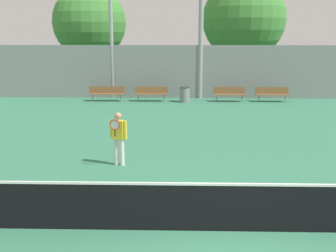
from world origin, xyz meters
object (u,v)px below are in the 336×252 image
(bench_courtside_near, at_px, (151,92))
(bench_by_gate, at_px, (107,92))
(tennis_player, at_px, (119,136))
(trash_bin, at_px, (185,94))
(bench_courtside_far, at_px, (229,93))
(tree_green_tall, at_px, (244,19))
(tree_green_broad, at_px, (90,23))
(bench_adjacent_court, at_px, (272,93))
(tennis_net, at_px, (234,207))

(bench_courtside_near, height_order, bench_by_gate, same)
(tennis_player, distance_m, bench_courtside_near, 11.47)
(tennis_player, height_order, trash_bin, tennis_player)
(bench_courtside_far, height_order, tree_green_tall, tree_green_tall)
(tennis_player, xyz_separation_m, trash_bin, (2.18, 11.21, -0.48))
(tree_green_broad, bearing_deg, bench_courtside_near, -52.00)
(bench_courtside_far, bearing_deg, tree_green_tall, 75.62)
(bench_courtside_far, height_order, bench_by_gate, same)
(bench_courtside_near, relative_size, tree_green_tall, 0.24)
(bench_adjacent_court, height_order, tree_green_broad, tree_green_broad)
(bench_by_gate, xyz_separation_m, tree_green_tall, (9.00, 7.03, 4.37))
(bench_adjacent_court, xyz_separation_m, bench_by_gate, (-9.70, 0.00, 0.00))
(bench_courtside_near, distance_m, bench_by_gate, 2.62)
(tennis_player, distance_m, tree_green_tall, 20.03)
(bench_by_gate, xyz_separation_m, trash_bin, (4.59, -0.25, -0.09))
(trash_bin, xyz_separation_m, tree_green_broad, (-6.78, 6.40, 4.19))
(tennis_net, bearing_deg, bench_by_gate, 109.00)
(tree_green_tall, bearing_deg, tennis_player, -109.61)
(bench_courtside_near, xyz_separation_m, bench_adjacent_court, (7.08, 0.00, 0.00))
(tree_green_tall, bearing_deg, tennis_net, -99.23)
(tennis_player, height_order, tree_green_broad, tree_green_broad)
(tennis_net, distance_m, trash_bin, 15.28)
(tennis_net, xyz_separation_m, bench_courtside_far, (1.86, 15.51, -0.00))
(tennis_net, relative_size, bench_courtside_near, 6.37)
(tennis_player, relative_size, bench_courtside_far, 0.88)
(bench_courtside_near, xyz_separation_m, trash_bin, (1.97, -0.25, -0.08))
(bench_courtside_near, xyz_separation_m, bench_courtside_far, (4.58, -0.00, -0.00))
(bench_by_gate, bearing_deg, trash_bin, -3.11)
(tennis_net, height_order, bench_courtside_far, tennis_net)
(bench_adjacent_court, relative_size, tree_green_broad, 0.26)
(bench_courtside_near, distance_m, bench_adjacent_court, 7.08)
(bench_courtside_far, relative_size, tree_green_broad, 0.26)
(tennis_net, relative_size, tennis_player, 7.35)
(bench_courtside_far, relative_size, bench_adjacent_court, 0.97)
(bench_adjacent_court, relative_size, tree_green_tall, 0.24)
(tennis_net, distance_m, bench_courtside_far, 15.62)
(bench_adjacent_court, bearing_deg, bench_courtside_near, -180.00)
(bench_courtside_near, bearing_deg, bench_adjacent_court, 0.00)
(tree_green_tall, bearing_deg, bench_adjacent_court, -84.33)
(tree_green_broad, bearing_deg, trash_bin, -43.36)
(bench_adjacent_court, distance_m, tree_green_broad, 14.00)
(tennis_player, xyz_separation_m, bench_adjacent_court, (7.29, 11.46, -0.40))
(bench_adjacent_court, bearing_deg, tree_green_tall, 95.67)
(tree_green_broad, bearing_deg, bench_courtside_far, -33.25)
(bench_courtside_near, relative_size, bench_by_gate, 0.91)
(tennis_player, bearing_deg, tree_green_broad, 117.30)
(tree_green_tall, relative_size, tree_green_broad, 1.09)
(tennis_net, bearing_deg, tree_green_tall, 80.77)
(bench_courtside_near, relative_size, tree_green_broad, 0.26)
(bench_by_gate, xyz_separation_m, tree_green_broad, (-2.19, 6.15, 4.10))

